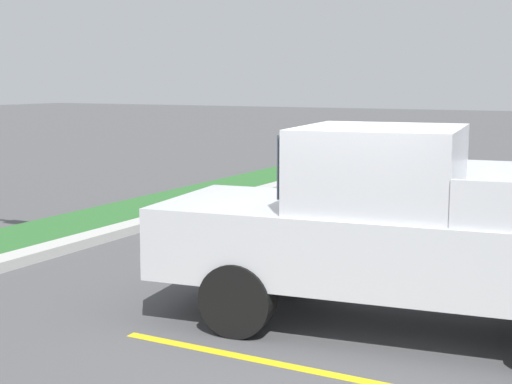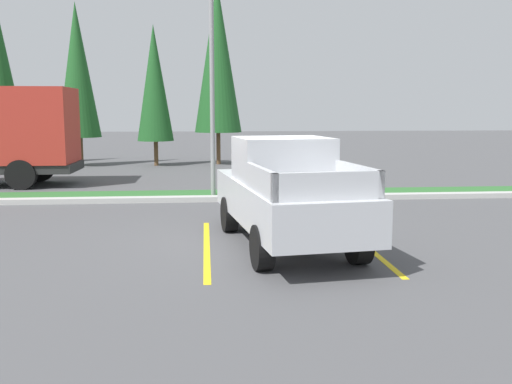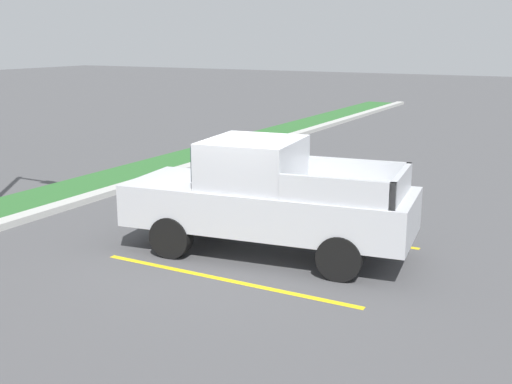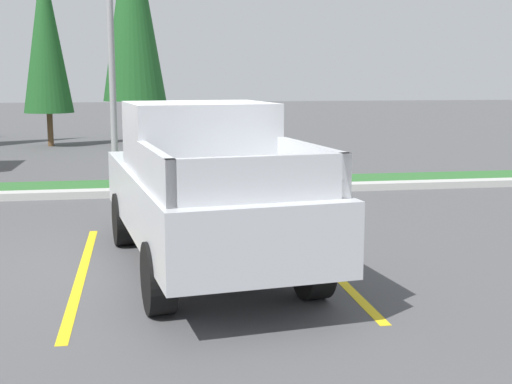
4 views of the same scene
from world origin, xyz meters
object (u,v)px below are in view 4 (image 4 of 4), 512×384
Objects in this scene: pickup_truck_main at (204,187)px; cypress_tree_center at (46,34)px; street_light at (110,18)px; cypress_tree_right_inner at (132,0)px.

cypress_tree_center is at bearing 103.16° from pickup_truck_main.
street_light is at bearing 101.81° from pickup_truck_main.
pickup_truck_main is 0.62× the size of cypress_tree_right_inner.
street_light is 0.94× the size of cypress_tree_center.
cypress_tree_center is 0.76× the size of cypress_tree_right_inner.
pickup_truck_main is 0.88× the size of street_light.
cypress_tree_right_inner reaches higher than street_light.
cypress_tree_right_inner is (2.98, 0.43, 1.26)m from cypress_tree_center.
cypress_tree_right_inner is (0.42, 10.72, 1.51)m from street_light.
cypress_tree_right_inner reaches higher than cypress_tree_center.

